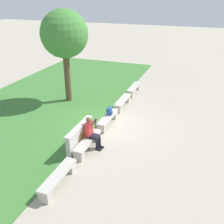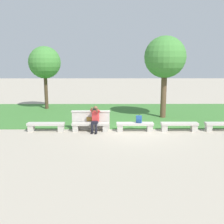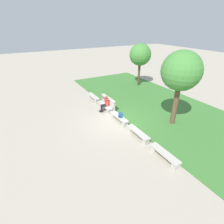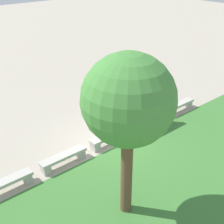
% 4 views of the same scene
% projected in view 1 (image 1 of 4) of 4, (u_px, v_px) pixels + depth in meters
% --- Properties ---
extents(ground_plane, '(80.00, 80.00, 0.00)m').
position_uv_depth(ground_plane, '(108.00, 125.00, 12.57)').
color(ground_plane, '#A89E8C').
extents(grass_strip, '(23.02, 8.00, 0.03)m').
position_uv_depth(grass_strip, '(31.00, 111.00, 13.92)').
color(grass_strip, '#3D7533').
rests_on(grass_strip, ground).
extents(bench_main, '(1.89, 0.40, 0.45)m').
position_uv_depth(bench_main, '(58.00, 177.00, 8.56)').
color(bench_main, '#B7B2A8').
rests_on(bench_main, ground).
extents(bench_near, '(1.89, 0.40, 0.45)m').
position_uv_depth(bench_near, '(88.00, 143.00, 10.50)').
color(bench_near, '#B7B2A8').
rests_on(bench_near, ground).
extents(bench_mid, '(1.89, 0.40, 0.45)m').
position_uv_depth(bench_mid, '(108.00, 119.00, 12.44)').
color(bench_mid, '#B7B2A8').
rests_on(bench_mid, ground).
extents(bench_far, '(1.89, 0.40, 0.45)m').
position_uv_depth(bench_far, '(123.00, 102.00, 14.39)').
color(bench_far, '#B7B2A8').
rests_on(bench_far, ground).
extents(bench_end, '(1.89, 0.40, 0.45)m').
position_uv_depth(bench_end, '(134.00, 88.00, 16.33)').
color(bench_end, '#B7B2A8').
rests_on(bench_end, ground).
extents(backrest_wall_with_plaque, '(2.02, 0.24, 1.01)m').
position_uv_depth(backrest_wall_with_plaque, '(80.00, 137.00, 10.51)').
color(backrest_wall_with_plaque, '#B7B2A8').
rests_on(backrest_wall_with_plaque, ground).
extents(person_photographer, '(0.51, 0.76, 1.32)m').
position_uv_depth(person_photographer, '(91.00, 131.00, 10.50)').
color(person_photographer, black).
rests_on(person_photographer, ground).
extents(backpack, '(0.28, 0.24, 0.43)m').
position_uv_depth(backpack, '(109.00, 111.00, 12.47)').
color(backpack, '#234C8C').
rests_on(backpack, bench_mid).
extents(tree_behind_wall, '(2.54, 2.54, 5.05)m').
position_uv_depth(tree_behind_wall, '(64.00, 35.00, 13.75)').
color(tree_behind_wall, brown).
rests_on(tree_behind_wall, ground).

